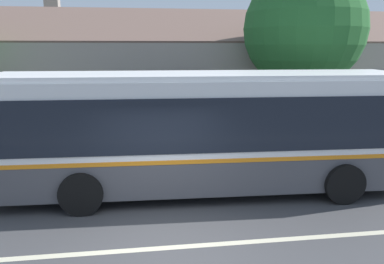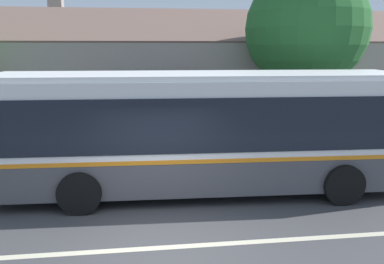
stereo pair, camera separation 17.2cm
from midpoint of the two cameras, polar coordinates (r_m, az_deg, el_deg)
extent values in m
plane|color=#424244|center=(7.48, -4.14, -17.22)|extent=(300.00, 300.00, 0.00)
cube|color=gray|center=(13.00, -5.52, -3.66)|extent=(60.00, 3.00, 0.15)
cube|color=beige|center=(7.48, -4.14, -17.19)|extent=(60.00, 0.16, 0.01)
cube|color=gray|center=(20.29, -1.32, 7.69)|extent=(23.55, 10.63, 3.91)
cube|color=brown|center=(17.60, -0.46, 16.10)|extent=(24.15, 5.37, 1.87)
cube|color=brown|center=(22.88, -2.04, 15.31)|extent=(24.15, 5.37, 1.87)
cube|color=gray|center=(21.77, -19.85, 18.32)|extent=(0.70, 0.70, 1.20)
cube|color=black|center=(14.98, 0.74, 6.66)|extent=(1.10, 0.06, 1.30)
cube|color=#4C3323|center=(15.99, 13.38, 2.73)|extent=(1.00, 0.06, 2.10)
cube|color=#47474C|center=(9.97, 1.98, -4.98)|extent=(10.76, 2.87, 0.85)
cube|color=orange|center=(9.83, 2.00, -2.35)|extent=(10.78, 2.89, 0.10)
cube|color=white|center=(9.63, 2.04, 3.02)|extent=(10.76, 2.87, 1.77)
cube|color=white|center=(9.52, 2.09, 8.62)|extent=(10.54, 2.74, 0.12)
cube|color=black|center=(10.89, 1.23, 3.62)|extent=(9.82, 0.37, 1.27)
cube|color=black|center=(8.42, 3.09, 0.90)|extent=(9.82, 0.37, 1.27)
cube|color=#192D99|center=(11.12, -5.68, -3.16)|extent=(2.99, 0.13, 0.59)
cube|color=black|center=(12.17, 21.11, 1.09)|extent=(0.90, 0.06, 2.36)
cylinder|color=black|center=(12.02, 17.12, -3.44)|extent=(1.01, 0.31, 1.00)
cylinder|color=black|center=(9.87, 22.54, -7.40)|extent=(1.01, 0.31, 1.00)
cylinder|color=black|center=(11.29, -13.84, -4.28)|extent=(1.01, 0.31, 1.00)
cylinder|color=black|center=(8.96, -16.22, -8.92)|extent=(1.01, 0.31, 1.00)
cylinder|color=#4C3828|center=(14.97, 16.58, 3.55)|extent=(0.37, 0.37, 2.96)
sphere|color=#235B28|center=(14.82, 17.32, 14.77)|extent=(4.43, 4.43, 4.43)
camera|label=1|loc=(0.09, -89.56, 0.10)|focal=35.00mm
camera|label=2|loc=(0.09, 90.44, -0.10)|focal=35.00mm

